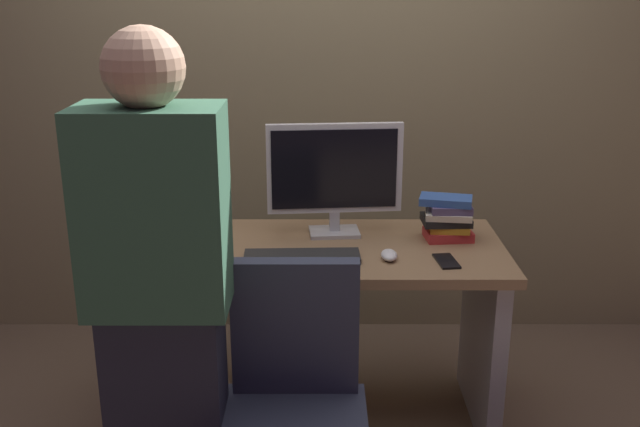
# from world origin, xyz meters

# --- Properties ---
(ground_plane) EXTENTS (9.00, 9.00, 0.00)m
(ground_plane) POSITION_xyz_m (0.00, 0.00, 0.00)
(ground_plane) COLOR brown
(wall_back) EXTENTS (6.40, 0.10, 3.00)m
(wall_back) POSITION_xyz_m (0.00, 0.89, 1.50)
(wall_back) COLOR #8C7F5B
(wall_back) RESTS_ON ground
(desk) EXTENTS (1.46, 0.66, 0.76)m
(desk) POSITION_xyz_m (0.00, 0.00, 0.52)
(desk) COLOR #93704C
(desk) RESTS_ON ground
(person_at_desk) EXTENTS (0.40, 0.24, 1.64)m
(person_at_desk) POSITION_xyz_m (-0.45, -0.74, 0.84)
(person_at_desk) COLOR #262838
(person_at_desk) RESTS_ON ground
(monitor) EXTENTS (0.54, 0.16, 0.46)m
(monitor) POSITION_xyz_m (0.07, 0.14, 1.01)
(monitor) COLOR silver
(monitor) RESTS_ON desk
(keyboard) EXTENTS (0.43, 0.14, 0.02)m
(keyboard) POSITION_xyz_m (-0.06, -0.14, 0.77)
(keyboard) COLOR #262626
(keyboard) RESTS_ON desk
(mouse) EXTENTS (0.06, 0.10, 0.03)m
(mouse) POSITION_xyz_m (0.27, -0.14, 0.77)
(mouse) COLOR white
(mouse) RESTS_ON desk
(cup_near_keyboard) EXTENTS (0.06, 0.06, 0.09)m
(cup_near_keyboard) POSITION_xyz_m (-0.49, -0.06, 0.80)
(cup_near_keyboard) COLOR #D84C3F
(cup_near_keyboard) RESTS_ON desk
(cup_by_monitor) EXTENTS (0.08, 0.08, 0.09)m
(cup_by_monitor) POSITION_xyz_m (-0.55, 0.10, 0.80)
(cup_by_monitor) COLOR white
(cup_by_monitor) RESTS_ON desk
(book_stack) EXTENTS (0.22, 0.16, 0.18)m
(book_stack) POSITION_xyz_m (0.52, 0.08, 0.85)
(book_stack) COLOR red
(book_stack) RESTS_ON desk
(cell_phone) EXTENTS (0.09, 0.15, 0.01)m
(cell_phone) POSITION_xyz_m (0.47, -0.17, 0.76)
(cell_phone) COLOR black
(cell_phone) RESTS_ON desk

